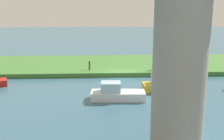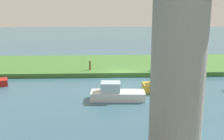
% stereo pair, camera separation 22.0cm
% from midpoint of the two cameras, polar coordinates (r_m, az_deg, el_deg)
% --- Properties ---
extents(ground_plane, '(160.00, 160.00, 0.00)m').
position_cam_midpoint_polar(ground_plane, '(31.54, 1.90, -1.50)').
color(ground_plane, '#386075').
extents(grassy_bank, '(80.00, 12.00, 0.50)m').
position_cam_midpoint_polar(grassy_bank, '(37.32, 1.15, 1.15)').
color(grassy_bank, '#427533').
rests_on(grassy_bank, ground).
extents(bridge_pylon, '(2.90, 2.90, 10.42)m').
position_cam_midpoint_polar(bridge_pylon, '(15.19, 13.39, 2.64)').
color(bridge_pylon, '#9E998E').
rests_on(bridge_pylon, ground).
extents(person_on_bank, '(0.51, 0.51, 1.39)m').
position_cam_midpoint_polar(person_on_bank, '(33.30, 8.77, 1.25)').
color(person_on_bank, '#2D334C').
rests_on(person_on_bank, grassy_bank).
extents(mooring_post, '(0.20, 0.20, 1.07)m').
position_cam_midpoint_polar(mooring_post, '(32.95, -4.82, 0.93)').
color(mooring_post, brown).
rests_on(mooring_post, grassy_bank).
extents(skiff_small, '(4.53, 1.70, 1.50)m').
position_cam_midpoint_polar(skiff_small, '(27.00, 10.55, -3.01)').
color(skiff_small, gold).
rests_on(skiff_small, ground).
extents(riverboat_paddlewheel, '(4.69, 1.89, 1.54)m').
position_cam_midpoint_polar(riverboat_paddlewheel, '(23.96, 0.62, -4.80)').
color(riverboat_paddlewheel, white).
rests_on(riverboat_paddlewheel, ground).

